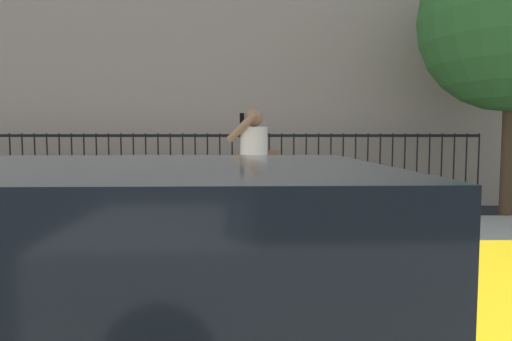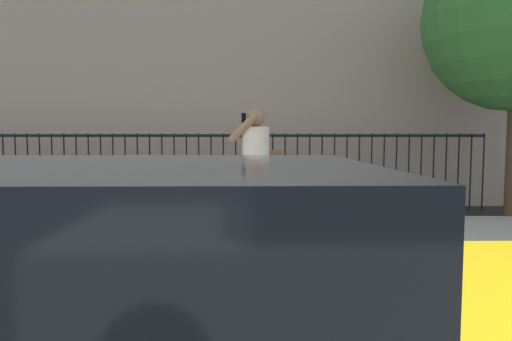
{
  "view_description": "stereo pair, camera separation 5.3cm",
  "coord_description": "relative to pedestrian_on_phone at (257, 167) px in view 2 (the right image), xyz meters",
  "views": [
    {
      "loc": [
        1.39,
        -3.59,
        1.57
      ],
      "look_at": [
        1.36,
        2.44,
        1.1
      ],
      "focal_mm": 32.22,
      "sensor_mm": 36.0,
      "label": 1
    },
    {
      "loc": [
        1.44,
        -3.58,
        1.57
      ],
      "look_at": [
        1.36,
        2.44,
        1.1
      ],
      "focal_mm": 32.22,
      "sensor_mm": 36.0,
      "label": 2
    }
  ],
  "objects": [
    {
      "name": "pedestrian_on_phone",
      "position": [
        0.0,
        0.0,
        0.0
      ],
      "size": [
        0.68,
        0.7,
        1.74
      ],
      "color": "#936B4C",
      "rests_on": "sidewalk"
    },
    {
      "name": "ground_plane",
      "position": [
        -1.38,
        -2.16,
        -1.16
      ],
      "size": [
        60.0,
        60.0,
        0.0
      ],
      "primitive_type": "plane",
      "color": "black"
    },
    {
      "name": "sidewalk",
      "position": [
        -1.38,
        0.04,
        -1.09
      ],
      "size": [
        28.0,
        4.4,
        0.15
      ],
      "primitive_type": "cube",
      "color": "#B2ADA3",
      "rests_on": "ground"
    },
    {
      "name": "iron_fence",
      "position": [
        -1.38,
        3.74,
        -0.14
      ],
      "size": [
        12.03,
        0.04,
        1.6
      ],
      "color": "black",
      "rests_on": "ground"
    }
  ]
}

